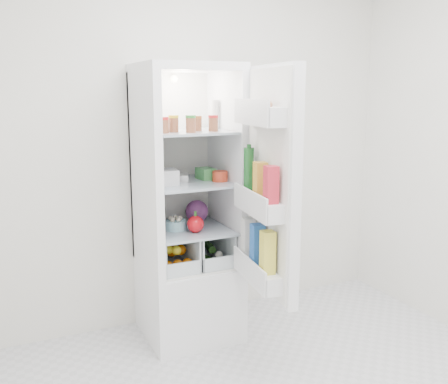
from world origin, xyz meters
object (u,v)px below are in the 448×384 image
mushroom_bowl (176,225)px  fridge_door (268,189)px  refrigerator (186,238)px  red_cabbage (197,211)px

mushroom_bowl → fridge_door: 0.75m
mushroom_bowl → fridge_door: bearing=-58.3°
refrigerator → red_cabbage: (0.10, 0.06, 0.16)m
mushroom_bowl → fridge_door: fridge_door is taller
refrigerator → mushroom_bowl: size_ratio=13.44×
refrigerator → mushroom_bowl: (-0.09, -0.06, 0.11)m
refrigerator → red_cabbage: bearing=27.8°
refrigerator → fridge_door: (0.27, -0.64, 0.43)m
red_cabbage → mushroom_bowl: (-0.20, -0.12, -0.05)m
red_cabbage → fridge_door: fridge_door is taller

